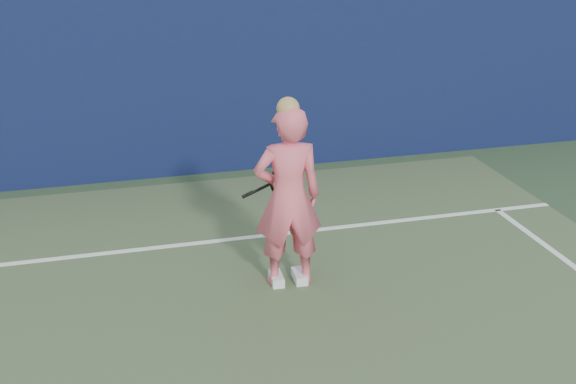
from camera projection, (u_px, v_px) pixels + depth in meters
name	position (u px, v px, depth m)	size (l,w,h in m)	color
backstop_wall	(84.00, 90.00, 10.56)	(24.00, 0.40, 2.50)	#0C1B38
player	(288.00, 197.00, 7.82)	(0.70, 0.48, 1.93)	#F15D71
racket	(279.00, 181.00, 8.26)	(0.59, 0.19, 0.32)	black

